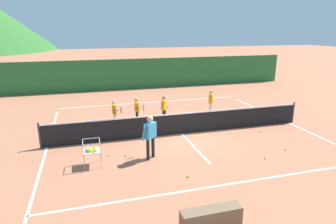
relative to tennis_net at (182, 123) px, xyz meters
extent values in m
plane|color=#A86647|center=(0.00, 0.00, -0.50)|extent=(120.00, 120.00, 0.00)
cube|color=white|center=(0.00, -4.57, -0.50)|extent=(11.34, 0.08, 0.01)
cube|color=white|center=(0.00, 6.01, -0.50)|extent=(11.34, 0.08, 0.01)
cube|color=white|center=(-5.67, 0.00, -0.50)|extent=(0.08, 10.57, 0.01)
cube|color=white|center=(5.67, 0.00, -0.50)|extent=(0.08, 10.57, 0.01)
cube|color=white|center=(0.00, 0.00, -0.50)|extent=(0.08, 6.31, 0.01)
cylinder|color=#333338|center=(-5.89, 0.00, 0.03)|extent=(0.08, 0.08, 1.05)
cylinder|color=#333338|center=(5.89, 0.00, 0.03)|extent=(0.08, 0.08, 1.05)
cube|color=black|center=(0.00, 0.00, -0.04)|extent=(11.70, 0.02, 0.92)
cube|color=white|center=(0.00, 0.00, 0.45)|extent=(11.70, 0.03, 0.06)
cylinder|color=black|center=(-2.03, -2.23, -0.10)|extent=(0.12, 0.12, 0.80)
cylinder|color=black|center=(-1.79, -2.03, -0.10)|extent=(0.12, 0.12, 0.80)
cube|color=#338CBF|center=(-1.91, -2.13, 0.58)|extent=(0.51, 0.48, 0.56)
sphere|color=#DBAD84|center=(-1.91, -2.13, 1.01)|extent=(0.22, 0.22, 0.22)
cylinder|color=#338CBF|center=(-2.16, -2.25, 0.55)|extent=(0.21, 0.22, 0.55)
cylinder|color=#338CBF|center=(-1.73, -1.92, 0.54)|extent=(0.17, 0.18, 0.55)
torus|color=#262628|center=(-1.90, -1.72, 0.50)|extent=(0.24, 0.21, 0.29)
cylinder|color=black|center=(-1.74, -1.91, 0.50)|extent=(0.16, 0.18, 0.03)
cylinder|color=silver|center=(-2.77, 2.09, -0.19)|extent=(0.09, 0.09, 0.62)
cylinder|color=silver|center=(-2.77, 1.85, -0.19)|extent=(0.09, 0.09, 0.62)
cube|color=orange|center=(-2.77, 1.97, 0.34)|extent=(0.18, 0.37, 0.44)
sphere|color=#DBAD84|center=(-2.77, 1.97, 0.67)|extent=(0.17, 0.17, 0.17)
cylinder|color=orange|center=(-2.72, 2.19, 0.32)|extent=(0.17, 0.07, 0.43)
cylinder|color=orange|center=(-2.74, 1.76, 0.31)|extent=(0.13, 0.07, 0.43)
torus|color=#262628|center=(-2.47, 1.76, 0.32)|extent=(0.03, 0.29, 0.29)
cylinder|color=black|center=(-2.72, 1.76, 0.32)|extent=(0.22, 0.03, 0.03)
cylinder|color=black|center=(-1.67, 2.10, -0.18)|extent=(0.10, 0.10, 0.65)
cylinder|color=black|center=(-1.68, 1.85, -0.18)|extent=(0.10, 0.10, 0.65)
cube|color=orange|center=(-1.67, 1.98, 0.38)|extent=(0.19, 0.39, 0.46)
sphere|color=tan|center=(-1.67, 1.98, 0.72)|extent=(0.18, 0.18, 0.18)
cylinder|color=orange|center=(-1.61, 2.20, 0.35)|extent=(0.18, 0.07, 0.45)
cylinder|color=orange|center=(-1.65, 1.75, 0.35)|extent=(0.14, 0.07, 0.45)
torus|color=#262628|center=(-1.38, 1.75, 0.35)|extent=(0.03, 0.29, 0.29)
cylinder|color=black|center=(-1.62, 1.75, 0.35)|extent=(0.22, 0.03, 0.03)
cylinder|color=black|center=(-0.23, 2.00, -0.16)|extent=(0.10, 0.10, 0.67)
cylinder|color=black|center=(-0.37, 1.79, -0.16)|extent=(0.10, 0.10, 0.67)
cube|color=orange|center=(-0.30, 1.90, 0.41)|extent=(0.38, 0.43, 0.47)
sphere|color=#996B4C|center=(-0.30, 1.90, 0.76)|extent=(0.19, 0.19, 0.19)
cylinder|color=orange|center=(-0.12, 2.06, 0.38)|extent=(0.19, 0.16, 0.46)
cylinder|color=orange|center=(-0.40, 1.69, 0.37)|extent=(0.15, 0.14, 0.46)
cylinder|color=silver|center=(2.59, 2.60, -0.17)|extent=(0.10, 0.10, 0.66)
cylinder|color=silver|center=(2.45, 2.39, -0.17)|extent=(0.10, 0.10, 0.66)
cube|color=orange|center=(2.52, 2.50, 0.39)|extent=(0.37, 0.43, 0.46)
sphere|color=tan|center=(2.52, 2.50, 0.75)|extent=(0.18, 0.18, 0.18)
cylinder|color=orange|center=(2.69, 2.65, 0.37)|extent=(0.19, 0.16, 0.45)
cylinder|color=orange|center=(2.42, 2.29, 0.36)|extent=(0.15, 0.13, 0.46)
cylinder|color=#B7B7BC|center=(-4.24, -1.83, -0.05)|extent=(0.02, 0.02, 0.89)
cylinder|color=#B7B7BC|center=(-3.68, -1.83, -0.05)|extent=(0.02, 0.02, 0.89)
cylinder|color=#B7B7BC|center=(-4.24, -2.39, -0.05)|extent=(0.02, 0.02, 0.89)
cylinder|color=#B7B7BC|center=(-3.68, -2.39, -0.05)|extent=(0.02, 0.02, 0.89)
cube|color=#B7B7BC|center=(-3.96, -2.11, 0.05)|extent=(0.56, 0.56, 0.01)
cube|color=#B7B7BC|center=(-3.96, -1.83, 0.39)|extent=(0.56, 0.02, 0.02)
cube|color=#B7B7BC|center=(-3.96, -2.39, 0.39)|extent=(0.56, 0.02, 0.02)
cube|color=#B7B7BC|center=(-4.24, -2.11, 0.39)|extent=(0.02, 0.56, 0.02)
cube|color=#B7B7BC|center=(-3.68, -2.11, 0.39)|extent=(0.02, 0.56, 0.02)
sphere|color=yellow|center=(-4.09, -2.24, 0.08)|extent=(0.07, 0.07, 0.07)
sphere|color=yellow|center=(-4.08, -2.17, 0.09)|extent=(0.07, 0.07, 0.07)
sphere|color=yellow|center=(-4.09, -2.11, 0.09)|extent=(0.07, 0.07, 0.07)
sphere|color=yellow|center=(-4.08, -2.05, 0.08)|extent=(0.07, 0.07, 0.07)
sphere|color=yellow|center=(-4.09, -1.98, 0.09)|extent=(0.07, 0.07, 0.07)
sphere|color=yellow|center=(-4.02, -2.24, 0.08)|extent=(0.07, 0.07, 0.07)
sphere|color=yellow|center=(-4.02, -2.17, 0.09)|extent=(0.07, 0.07, 0.07)
sphere|color=yellow|center=(-4.02, -2.11, 0.08)|extent=(0.07, 0.07, 0.07)
sphere|color=yellow|center=(-4.02, -2.04, 0.08)|extent=(0.07, 0.07, 0.07)
sphere|color=yellow|center=(-4.02, -1.98, 0.09)|extent=(0.07, 0.07, 0.07)
sphere|color=yellow|center=(-3.96, -2.24, 0.08)|extent=(0.07, 0.07, 0.07)
sphere|color=yellow|center=(-3.96, -2.17, 0.09)|extent=(0.07, 0.07, 0.07)
sphere|color=yellow|center=(-3.96, -2.10, 0.08)|extent=(0.07, 0.07, 0.07)
sphere|color=yellow|center=(-3.96, -2.05, 0.09)|extent=(0.07, 0.07, 0.07)
sphere|color=yellow|center=(-3.95, -1.98, 0.08)|extent=(0.07, 0.07, 0.07)
sphere|color=yellow|center=(-3.89, -2.24, 0.09)|extent=(0.07, 0.07, 0.07)
sphere|color=yellow|center=(-3.89, -2.17, 0.09)|extent=(0.07, 0.07, 0.07)
sphere|color=yellow|center=(-3.90, -2.11, 0.09)|extent=(0.07, 0.07, 0.07)
sphere|color=yellow|center=(-3.89, -2.04, 0.09)|extent=(0.07, 0.07, 0.07)
sphere|color=yellow|center=(-3.90, -1.98, 0.09)|extent=(0.07, 0.07, 0.07)
sphere|color=yellow|center=(-3.83, -2.24, 0.09)|extent=(0.07, 0.07, 0.07)
sphere|color=yellow|center=(-3.83, -2.18, 0.08)|extent=(0.07, 0.07, 0.07)
sphere|color=yellow|center=(-3.83, -2.11, 0.08)|extent=(0.07, 0.07, 0.07)
sphere|color=yellow|center=(-3.83, -2.04, 0.09)|extent=(0.07, 0.07, 0.07)
sphere|color=yellow|center=(-3.82, -1.98, 0.08)|extent=(0.07, 0.07, 0.07)
sphere|color=yellow|center=(-4.09, -2.24, 0.14)|extent=(0.07, 0.07, 0.07)
sphere|color=yellow|center=(-4.08, -2.18, 0.14)|extent=(0.07, 0.07, 0.07)
sphere|color=yellow|center=(-4.08, -2.11, 0.14)|extent=(0.07, 0.07, 0.07)
sphere|color=yellow|center=(-4.09, -2.04, 0.14)|extent=(0.07, 0.07, 0.07)
sphere|color=yellow|center=(-4.09, -1.98, 0.14)|extent=(0.07, 0.07, 0.07)
sphere|color=yellow|center=(-4.02, -2.24, 0.14)|extent=(0.07, 0.07, 0.07)
sphere|color=yellow|center=(-4.03, -2.17, 0.14)|extent=(0.07, 0.07, 0.07)
sphere|color=yellow|center=(-4.03, -2.11, 0.14)|extent=(0.07, 0.07, 0.07)
sphere|color=yellow|center=(-1.07, -3.82, -0.47)|extent=(0.07, 0.07, 0.07)
sphere|color=yellow|center=(2.10, -3.31, -0.47)|extent=(0.07, 0.07, 0.07)
sphere|color=yellow|center=(3.57, -0.79, -0.47)|extent=(0.07, 0.07, 0.07)
sphere|color=yellow|center=(3.34, -2.84, -0.47)|extent=(0.07, 0.07, 0.07)
sphere|color=yellow|center=(-3.39, -1.52, -0.47)|extent=(0.07, 0.07, 0.07)
sphere|color=yellow|center=(-2.76, -1.72, -0.47)|extent=(0.07, 0.07, 0.07)
cube|color=#286B33|center=(0.00, 10.63, 0.67)|extent=(24.96, 0.08, 2.34)
cube|color=brown|center=(-1.34, -6.18, -0.27)|extent=(1.50, 0.36, 0.46)
camera|label=1|loc=(-3.96, -11.56, 4.06)|focal=30.78mm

